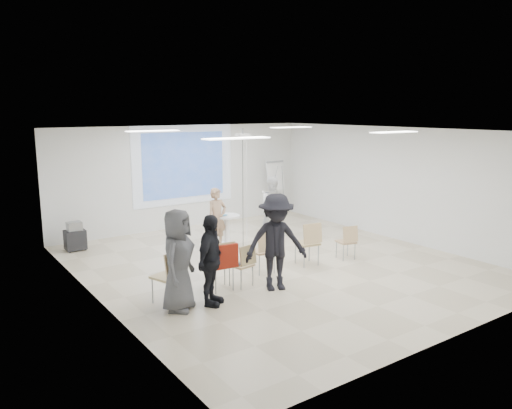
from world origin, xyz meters
TOP-DOWN VIEW (x-y plane):
  - floor at (0.00, 0.00)m, footprint 8.00×9.00m
  - ceiling at (0.00, 0.00)m, footprint 8.00×9.00m
  - wall_back at (0.00, 4.55)m, footprint 8.00×0.10m
  - wall_left at (-4.05, 0.00)m, footprint 0.10×9.00m
  - wall_right at (4.05, 0.00)m, footprint 0.10×9.00m
  - projection_halo at (0.00, 4.49)m, footprint 3.20×0.01m
  - projection_image at (0.00, 4.47)m, footprint 2.60×0.01m
  - pedestal_table at (-0.08, 1.98)m, footprint 0.83×0.83m
  - player_left at (-0.40, 1.94)m, footprint 0.68×0.49m
  - player_right at (1.40, 1.95)m, footprint 1.10×1.02m
  - controller_left at (-0.22, 2.19)m, footprint 0.05×0.13m
  - controller_right at (1.22, 2.20)m, footprint 0.09×0.13m
  - chair_far_left at (-2.97, -0.78)m, footprint 0.60×0.62m
  - chair_left_mid at (-1.87, -0.74)m, footprint 0.50×0.53m
  - chair_left_inner at (-1.41, -0.80)m, footprint 0.48×0.50m
  - chair_center at (-0.59, -0.38)m, footprint 0.51×0.54m
  - chair_right_inner at (0.54, -0.50)m, footprint 0.53×0.56m
  - chair_right_far at (1.57, -0.67)m, footprint 0.46×0.49m
  - red_jacket at (-1.86, -0.88)m, footprint 0.49×0.15m
  - laptop at (-1.43, -0.71)m, footprint 0.35×0.29m
  - audience_left at (-2.40, -1.24)m, footprint 1.27×1.21m
  - audience_mid at (-0.97, -1.27)m, footprint 1.56×1.17m
  - audience_outer at (-2.96, -1.10)m, footprint 1.16×1.14m
  - flipchart_easel at (2.96, 3.96)m, footprint 0.79×0.60m
  - av_cart at (-3.41, 3.76)m, footprint 0.48×0.39m
  - ceiling_projector at (0.10, 1.49)m, footprint 0.30×0.25m
  - fluor_panel_nw at (-2.00, 2.00)m, footprint 1.20×0.30m
  - fluor_panel_ne at (2.00, 2.00)m, footprint 1.20×0.30m
  - fluor_panel_sw at (-2.00, -1.50)m, footprint 1.20×0.30m
  - fluor_panel_se at (2.00, -1.50)m, footprint 1.20×0.30m

SIDE VIEW (x-z plane):
  - floor at x=0.00m, z-range -0.10..0.00m
  - av_cart at x=-3.41m, z-range -0.03..0.69m
  - pedestal_table at x=-0.08m, z-range 0.05..0.87m
  - laptop at x=-1.43m, z-range 0.45..0.48m
  - chair_right_far at x=1.57m, z-range 0.07..0.89m
  - chair_left_inner at x=-1.41m, z-range 0.08..0.94m
  - chair_center at x=-0.59m, z-range 0.09..1.02m
  - chair_left_mid at x=-1.87m, z-range 0.09..1.07m
  - chair_far_left at x=-2.97m, z-range 0.09..1.07m
  - chair_right_inner at x=0.54m, z-range 0.09..1.08m
  - red_jacket at x=-1.86m, z-range 0.49..0.95m
  - player_left at x=-0.40m, z-range 0.00..1.74m
  - player_right at x=1.40m, z-range 0.00..1.84m
  - audience_left at x=-2.40m, z-range 0.00..1.89m
  - audience_outer at x=-2.96m, z-range 0.00..2.01m
  - audience_mid at x=-0.97m, z-range 0.00..2.14m
  - controller_left at x=-0.22m, z-range 1.12..1.16m
  - controller_right at x=1.22m, z-range 1.22..1.26m
  - flipchart_easel at x=2.96m, z-range 0.44..2.27m
  - wall_back at x=0.00m, z-range 0.00..3.00m
  - wall_left at x=-4.05m, z-range 0.00..3.00m
  - wall_right at x=4.05m, z-range 0.00..3.00m
  - projection_halo at x=0.00m, z-range 0.70..3.00m
  - projection_image at x=0.00m, z-range 0.90..2.80m
  - ceiling_projector at x=0.10m, z-range 1.19..4.19m
  - fluor_panel_nw at x=-2.00m, z-range 2.96..2.98m
  - fluor_panel_ne at x=2.00m, z-range 2.96..2.98m
  - fluor_panel_sw at x=-2.00m, z-range 2.96..2.98m
  - fluor_panel_se at x=2.00m, z-range 2.96..2.98m
  - ceiling at x=0.00m, z-range 3.00..3.10m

